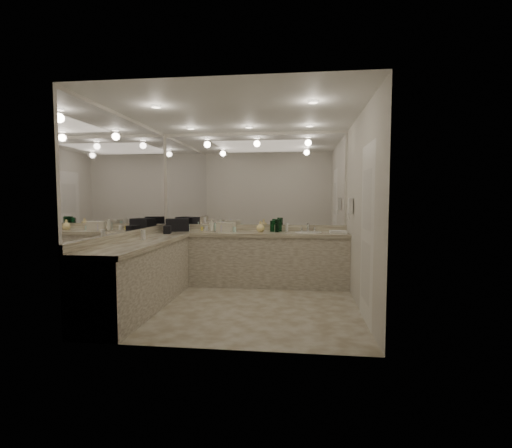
# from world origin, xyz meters

# --- Properties ---
(floor) EXTENTS (3.20, 3.20, 0.00)m
(floor) POSITION_xyz_m (0.00, 0.00, 0.00)
(floor) COLOR beige
(floor) RESTS_ON ground
(ceiling) EXTENTS (3.20, 3.20, 0.00)m
(ceiling) POSITION_xyz_m (0.00, 0.00, 2.60)
(ceiling) COLOR white
(ceiling) RESTS_ON floor
(wall_back) EXTENTS (3.20, 0.02, 2.60)m
(wall_back) POSITION_xyz_m (0.00, 1.50, 1.30)
(wall_back) COLOR beige
(wall_back) RESTS_ON floor
(wall_left) EXTENTS (0.02, 3.00, 2.60)m
(wall_left) POSITION_xyz_m (-1.60, 0.00, 1.30)
(wall_left) COLOR beige
(wall_left) RESTS_ON floor
(wall_right) EXTENTS (0.02, 3.00, 2.60)m
(wall_right) POSITION_xyz_m (1.60, 0.00, 1.30)
(wall_right) COLOR beige
(wall_right) RESTS_ON floor
(vanity_back_base) EXTENTS (3.20, 0.60, 0.84)m
(vanity_back_base) POSITION_xyz_m (0.00, 1.20, 0.42)
(vanity_back_base) COLOR beige
(vanity_back_base) RESTS_ON floor
(vanity_back_top) EXTENTS (3.20, 0.64, 0.06)m
(vanity_back_top) POSITION_xyz_m (0.00, 1.19, 0.87)
(vanity_back_top) COLOR beige
(vanity_back_top) RESTS_ON vanity_back_base
(vanity_left_base) EXTENTS (0.60, 2.40, 0.84)m
(vanity_left_base) POSITION_xyz_m (-1.30, -0.30, 0.42)
(vanity_left_base) COLOR beige
(vanity_left_base) RESTS_ON floor
(vanity_left_top) EXTENTS (0.64, 2.42, 0.06)m
(vanity_left_top) POSITION_xyz_m (-1.29, -0.30, 0.87)
(vanity_left_top) COLOR beige
(vanity_left_top) RESTS_ON vanity_left_base
(backsplash_back) EXTENTS (3.20, 0.04, 0.10)m
(backsplash_back) POSITION_xyz_m (0.00, 1.48, 0.95)
(backsplash_back) COLOR beige
(backsplash_back) RESTS_ON vanity_back_top
(backsplash_left) EXTENTS (0.04, 3.00, 0.10)m
(backsplash_left) POSITION_xyz_m (-1.58, 0.00, 0.95)
(backsplash_left) COLOR beige
(backsplash_left) RESTS_ON vanity_left_top
(mirror_back) EXTENTS (3.12, 0.01, 1.55)m
(mirror_back) POSITION_xyz_m (0.00, 1.49, 1.77)
(mirror_back) COLOR white
(mirror_back) RESTS_ON wall_back
(mirror_left) EXTENTS (0.01, 2.92, 1.55)m
(mirror_left) POSITION_xyz_m (-1.59, 0.00, 1.77)
(mirror_left) COLOR white
(mirror_left) RESTS_ON wall_left
(sink) EXTENTS (0.44, 0.44, 0.03)m
(sink) POSITION_xyz_m (0.95, 1.20, 0.90)
(sink) COLOR white
(sink) RESTS_ON vanity_back_top
(faucet) EXTENTS (0.24, 0.16, 0.14)m
(faucet) POSITION_xyz_m (0.95, 1.41, 0.97)
(faucet) COLOR silver
(faucet) RESTS_ON vanity_back_top
(wall_phone) EXTENTS (0.06, 0.10, 0.24)m
(wall_phone) POSITION_xyz_m (1.56, 0.70, 1.35)
(wall_phone) COLOR white
(wall_phone) RESTS_ON wall_right
(door) EXTENTS (0.02, 0.82, 2.10)m
(door) POSITION_xyz_m (1.59, -0.50, 1.05)
(door) COLOR white
(door) RESTS_ON wall_right
(black_toiletry_bag) EXTENTS (0.44, 0.35, 0.22)m
(black_toiletry_bag) POSITION_xyz_m (-1.28, 1.20, 1.01)
(black_toiletry_bag) COLOR black
(black_toiletry_bag) RESTS_ON vanity_back_top
(black_bag_spill) EXTENTS (0.16, 0.25, 0.13)m
(black_bag_spill) POSITION_xyz_m (-1.30, 0.77, 0.96)
(black_bag_spill) COLOR black
(black_bag_spill) RESTS_ON vanity_left_top
(cream_cosmetic_case) EXTENTS (0.32, 0.24, 0.17)m
(cream_cosmetic_case) POSITION_xyz_m (-0.43, 1.18, 0.98)
(cream_cosmetic_case) COLOR beige
(cream_cosmetic_case) RESTS_ON vanity_back_top
(hand_towel) EXTENTS (0.28, 0.20, 0.04)m
(hand_towel) POSITION_xyz_m (1.43, 1.14, 0.92)
(hand_towel) COLOR white
(hand_towel) RESTS_ON vanity_back_top
(lotion_left) EXTENTS (0.06, 0.06, 0.14)m
(lotion_left) POSITION_xyz_m (-1.30, -0.16, 0.97)
(lotion_left) COLOR white
(lotion_left) RESTS_ON vanity_left_top
(soap_bottle_a) EXTENTS (0.11, 0.11, 0.22)m
(soap_bottle_a) POSITION_xyz_m (-0.67, 1.17, 1.01)
(soap_bottle_a) COLOR silver
(soap_bottle_a) RESTS_ON vanity_back_top
(soap_bottle_b) EXTENTS (0.10, 0.11, 0.18)m
(soap_bottle_b) POSITION_xyz_m (-0.48, 1.15, 0.99)
(soap_bottle_b) COLOR silver
(soap_bottle_b) RESTS_ON vanity_back_top
(soap_bottle_c) EXTENTS (0.16, 0.16, 0.18)m
(soap_bottle_c) POSITION_xyz_m (0.15, 1.20, 0.99)
(soap_bottle_c) COLOR #FFE38D
(soap_bottle_c) RESTS_ON vanity_back_top
(green_bottle_0) EXTENTS (0.07, 0.07, 0.21)m
(green_bottle_0) POSITION_xyz_m (0.44, 1.25, 1.01)
(green_bottle_0) COLOR #0F4E24
(green_bottle_0) RESTS_ON vanity_back_top
(green_bottle_1) EXTENTS (0.07, 0.07, 0.19)m
(green_bottle_1) POSITION_xyz_m (0.42, 1.36, 0.99)
(green_bottle_1) COLOR #0F4E24
(green_bottle_1) RESTS_ON vanity_back_top
(green_bottle_2) EXTENTS (0.07, 0.07, 0.19)m
(green_bottle_2) POSITION_xyz_m (0.35, 1.25, 0.99)
(green_bottle_2) COLOR #0F4E24
(green_bottle_2) RESTS_ON vanity_back_top
(green_bottle_3) EXTENTS (0.07, 0.07, 0.21)m
(green_bottle_3) POSITION_xyz_m (0.43, 1.20, 1.00)
(green_bottle_3) COLOR #0F4E24
(green_bottle_3) RESTS_ON vanity_back_top
(green_bottle_4) EXTENTS (0.07, 0.07, 0.22)m
(green_bottle_4) POSITION_xyz_m (0.47, 1.32, 1.01)
(green_bottle_4) COLOR #0F4E24
(green_bottle_4) RESTS_ON vanity_back_top
(amenity_bottle_0) EXTENTS (0.05, 0.05, 0.13)m
(amenity_bottle_0) POSITION_xyz_m (0.59, 1.35, 0.97)
(amenity_bottle_0) COLOR white
(amenity_bottle_0) RESTS_ON vanity_back_top
(amenity_bottle_1) EXTENTS (0.05, 0.05, 0.08)m
(amenity_bottle_1) POSITION_xyz_m (-1.21, 1.14, 0.94)
(amenity_bottle_1) COLOR #3F3F4C
(amenity_bottle_1) RESTS_ON vanity_back_top
(amenity_bottle_2) EXTENTS (0.06, 0.06, 0.12)m
(amenity_bottle_2) POSITION_xyz_m (-1.09, 1.18, 0.96)
(amenity_bottle_2) COLOR silver
(amenity_bottle_2) RESTS_ON vanity_back_top
(amenity_bottle_3) EXTENTS (0.05, 0.05, 0.14)m
(amenity_bottle_3) POSITION_xyz_m (-0.64, 1.29, 0.97)
(amenity_bottle_3) COLOR silver
(amenity_bottle_3) RESTS_ON vanity_back_top
(amenity_bottle_4) EXTENTS (0.06, 0.06, 0.09)m
(amenity_bottle_4) POSITION_xyz_m (-0.80, 1.32, 0.94)
(amenity_bottle_4) COLOR white
(amenity_bottle_4) RESTS_ON vanity_back_top
(amenity_bottle_5) EXTENTS (0.04, 0.04, 0.10)m
(amenity_bottle_5) POSITION_xyz_m (-1.10, 1.21, 0.95)
(amenity_bottle_5) COLOR #E0B28C
(amenity_bottle_5) RESTS_ON vanity_back_top
(amenity_bottle_6) EXTENTS (0.04, 0.04, 0.13)m
(amenity_bottle_6) POSITION_xyz_m (-0.38, 1.19, 0.96)
(amenity_bottle_6) COLOR silver
(amenity_bottle_6) RESTS_ON vanity_back_top
(amenity_bottle_7) EXTENTS (0.04, 0.04, 0.07)m
(amenity_bottle_7) POSITION_xyz_m (-0.89, 1.34, 0.93)
(amenity_bottle_7) COLOR #F2D84C
(amenity_bottle_7) RESTS_ON vanity_back_top
(amenity_bottle_8) EXTENTS (0.06, 0.06, 0.09)m
(amenity_bottle_8) POSITION_xyz_m (-0.28, 1.13, 0.94)
(amenity_bottle_8) COLOR silver
(amenity_bottle_8) RESTS_ON vanity_back_top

